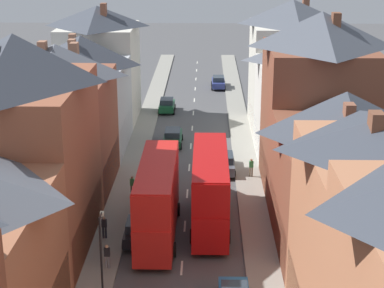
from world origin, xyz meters
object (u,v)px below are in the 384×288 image
car_near_silver (224,163)px  car_parked_right_a (173,137)px  pedestrian_mid_left (107,255)px  pedestrian_mid_right (104,226)px  car_parked_left_a (167,105)px  car_far_grey (138,230)px  street_lamp (101,254)px  pedestrian_far_right (251,167)px  double_decker_bus_lead (210,188)px  double_decker_bus_mid_street (157,198)px  pedestrian_far_left (132,185)px  car_parked_left_b (218,82)px

car_near_silver → car_parked_right_a: 8.83m
pedestrian_mid_left → pedestrian_mid_right: size_ratio=1.00×
car_parked_left_a → pedestrian_mid_right: 32.80m
car_far_grey → pedestrian_mid_right: (-2.32, 0.20, 0.21)m
car_parked_left_a → street_lamp: bearing=-91.6°
car_parked_left_a → pedestrian_far_right: (8.46, -20.89, 0.21)m
pedestrian_mid_left → car_parked_left_a: bearing=87.6°
car_parked_right_a → pedestrian_far_right: 11.35m
double_decker_bus_lead → double_decker_bus_mid_street: same height
car_parked_left_a → street_lamp: 40.86m
pedestrian_far_left → pedestrian_far_right: size_ratio=1.00×
pedestrian_mid_right → car_parked_left_b: bearing=79.2°
double_decker_bus_lead → double_decker_bus_mid_street: bearing=-151.7°
double_decker_bus_lead → car_parked_right_a: bearing=101.3°
double_decker_bus_lead → pedestrian_far_right: double_decker_bus_lead is taller
pedestrian_mid_left → pedestrian_mid_right: (-0.80, 4.10, 0.00)m
double_decker_bus_lead → car_parked_left_a: size_ratio=2.80×
pedestrian_mid_right → pedestrian_mid_left: bearing=-78.9°
double_decker_bus_mid_street → car_parked_right_a: 20.00m
car_parked_left_b → pedestrian_mid_left: (-7.72, -48.94, 0.21)m
pedestrian_mid_left → pedestrian_far_left: 11.64m
double_decker_bus_mid_street → car_parked_left_b: size_ratio=2.49×
car_parked_left_a → pedestrian_mid_right: size_ratio=2.40×
car_parked_left_b → pedestrian_far_left: 38.04m
double_decker_bus_mid_street → pedestrian_mid_right: (-3.61, -0.73, -1.78)m
car_parked_left_b → pedestrian_far_left: pedestrian_far_left is taller
car_far_grey → pedestrian_mid_left: bearing=-111.2°
double_decker_bus_lead → pedestrian_mid_left: double_decker_bus_lead is taller
double_decker_bus_lead → car_far_grey: bearing=-149.6°
car_parked_left_b → double_decker_bus_mid_street: bearing=-96.4°
car_parked_left_a → car_far_grey: bearing=-90.0°
double_decker_bus_lead → car_far_grey: 6.01m
car_parked_left_b → pedestrian_mid_left: bearing=-99.0°
street_lamp → pedestrian_far_left: bearing=90.3°
double_decker_bus_lead → car_parked_left_b: (1.31, 42.17, -1.99)m
car_parked_left_a → pedestrian_far_left: 25.22m
car_parked_right_a → pedestrian_far_right: pedestrian_far_right is taller
car_near_silver → pedestrian_mid_left: size_ratio=2.82×
car_parked_left_a → pedestrian_far_left: (-1.24, -25.18, 0.21)m
car_parked_left_a → car_parked_right_a: size_ratio=0.84×
car_far_grey → pedestrian_mid_left: size_ratio=2.41×
double_decker_bus_mid_street → car_parked_left_a: bearing=92.3°
double_decker_bus_mid_street → car_parked_left_b: (4.91, 44.11, -1.99)m
car_parked_left_b → pedestrian_mid_right: bearing=-100.8°
car_parked_left_b → double_decker_bus_lead: bearing=-91.8°
pedestrian_far_right → street_lamp: (-9.61, -19.88, 2.21)m
car_far_grey → pedestrian_far_left: size_ratio=2.41×
car_parked_left_b → pedestrian_far_left: bearing=-101.3°
pedestrian_far_left → street_lamp: size_ratio=0.29×
double_decker_bus_mid_street → car_parked_right_a: double_decker_bus_mid_street is taller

